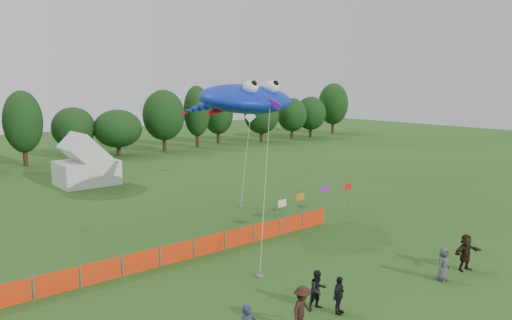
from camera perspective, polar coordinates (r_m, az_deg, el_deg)
ground at (r=22.43m, az=10.19°, el=-15.15°), size 160.00×160.00×0.00m
treeline at (r=60.72m, az=-22.94°, el=3.66°), size 104.57×8.78×8.36m
tent_right at (r=46.55m, az=-18.82°, el=-0.54°), size 4.99×3.99×3.52m
barrier_fence at (r=26.60m, az=-7.13°, el=-9.98°), size 19.90×0.06×1.00m
flag_row at (r=32.70m, az=6.56°, el=-4.64°), size 6.73×0.65×2.28m
spectator_b at (r=20.90m, az=7.09°, el=-14.51°), size 0.87×0.73×1.62m
spectator_c at (r=19.03m, az=5.30°, el=-16.67°), size 1.31×1.00×1.79m
spectator_d at (r=20.66m, az=9.44°, el=-15.00°), size 0.97×0.63×1.53m
spectator_e at (r=24.99m, az=20.60°, el=-11.06°), size 0.80×0.55×1.58m
spectator_f at (r=26.62m, az=22.85°, el=-9.71°), size 1.76×0.95×1.81m
stingray_kite at (r=32.11m, az=-1.61°, el=7.00°), size 9.41×17.01×9.25m
small_kite_white at (r=41.45m, az=-0.96°, el=2.09°), size 6.46×6.27×6.57m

